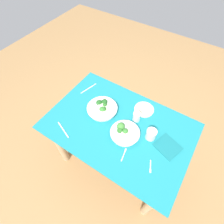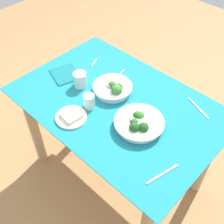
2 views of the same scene
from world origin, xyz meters
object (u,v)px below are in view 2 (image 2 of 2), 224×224
water_glass_side (89,101)px  table_knife_right (198,108)px  fork_by_near_bowl (119,74)px  table_knife_left (162,174)px  broccoli_bowl_far (139,123)px  water_glass_center (80,79)px  broccoli_bowl_near (113,88)px  fork_by_far_bowl (94,62)px  napkin_folded_upper (65,74)px  bread_side_plate (71,117)px

water_glass_side → table_knife_right: 0.62m
fork_by_near_bowl → table_knife_left: same height
broccoli_bowl_far → water_glass_center: size_ratio=2.87×
water_glass_center → broccoli_bowl_near: bearing=-153.9°
fork_by_near_bowl → table_knife_right: same height
water_glass_center → fork_by_far_bowl: 0.25m
table_knife_right → broccoli_bowl_far: bearing=86.1°
broccoli_bowl_far → table_knife_left: (-0.27, 0.15, -0.03)m
broccoli_bowl_far → napkin_folded_upper: size_ratio=1.49×
broccoli_bowl_far → fork_by_near_bowl: broccoli_bowl_far is taller
water_glass_side → napkin_folded_upper: water_glass_side is taller
bread_side_plate → fork_by_far_bowl: size_ratio=1.92×
fork_by_far_bowl → fork_by_near_bowl: bearing=-108.7°
water_glass_side → table_knife_left: size_ratio=0.46×
water_glass_center → table_knife_right: bearing=-152.6°
broccoli_bowl_near → table_knife_right: size_ratio=1.29×
broccoli_bowl_far → broccoli_bowl_near: 0.31m
broccoli_bowl_near → napkin_folded_upper: size_ratio=1.32×
table_knife_left → napkin_folded_upper: napkin_folded_upper is taller
water_glass_side → fork_by_far_bowl: water_glass_side is taller
fork_by_near_bowl → table_knife_left: bearing=46.9°
broccoli_bowl_far → water_glass_side: 0.31m
napkin_folded_upper → broccoli_bowl_near: bearing=-165.2°
water_glass_side → napkin_folded_upper: size_ratio=0.48×
broccoli_bowl_near → water_glass_center: size_ratio=2.55×
napkin_folded_upper → bread_side_plate: bearing=144.8°
water_glass_side → table_knife_right: water_glass_side is taller
water_glass_center → table_knife_right: size_ratio=0.51×
broccoli_bowl_far → table_knife_left: broccoli_bowl_far is taller
fork_by_far_bowl → table_knife_right: same height
broccoli_bowl_near → table_knife_left: 0.61m
table_knife_left → table_knife_right: 0.50m
broccoli_bowl_far → broccoli_bowl_near: bearing=-20.2°
table_knife_right → fork_by_near_bowl: bearing=30.3°
broccoli_bowl_near → fork_by_far_bowl: size_ratio=2.62×
broccoli_bowl_near → bread_side_plate: broccoli_bowl_near is taller
fork_by_far_bowl → table_knife_right: 0.75m
fork_by_far_bowl → fork_by_near_bowl: 0.21m
fork_by_far_bowl → table_knife_right: size_ratio=0.49×
water_glass_center → fork_by_far_bowl: bearing=-64.0°
fork_by_far_bowl → table_knife_left: same height
broccoli_bowl_near → table_knife_left: bearing=155.5°
water_glass_side → table_knife_left: (-0.57, 0.07, -0.04)m
bread_side_plate → table_knife_right: (-0.47, -0.55, -0.01)m
water_glass_center → napkin_folded_upper: bearing=-0.9°
broccoli_bowl_near → broccoli_bowl_far: bearing=159.8°
bread_side_plate → water_glass_center: water_glass_center is taller
broccoli_bowl_near → water_glass_center: water_glass_center is taller
napkin_folded_upper → water_glass_side: bearing=164.1°
broccoli_bowl_near → table_knife_right: (-0.44, -0.24, -0.03)m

